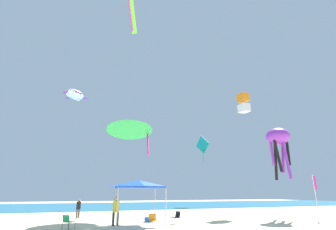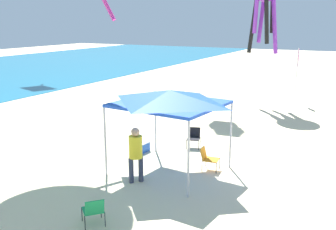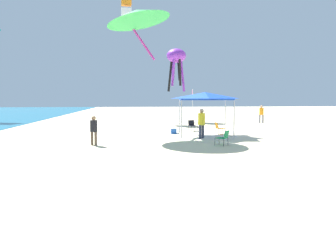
{
  "view_description": "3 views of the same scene",
  "coord_description": "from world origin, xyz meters",
  "px_view_note": "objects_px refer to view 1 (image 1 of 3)",
  "views": [
    {
      "loc": [
        -7.32,
        -13.52,
        2.08
      ],
      "look_at": [
        1.32,
        9.41,
        9.79
      ],
      "focal_mm": 26.59,
      "sensor_mm": 36.0,
      "label": 1
    },
    {
      "loc": [
        -14.66,
        -2.1,
        5.26
      ],
      "look_at": [
        -1.6,
        4.7,
        1.7
      ],
      "focal_mm": 41.99,
      "sensor_mm": 36.0,
      "label": 2
    },
    {
      "loc": [
        -23.21,
        8.55,
        2.59
      ],
      "look_at": [
        -2.69,
        6.47,
        1.4
      ],
      "focal_mm": 32.7,
      "sensor_mm": 36.0,
      "label": 3
    }
  ],
  "objects_px": {
    "person_by_tent": "(79,207)",
    "kite_turtle_white": "(75,95)",
    "canopy_tent": "(139,184)",
    "kite_octopus_purple": "(278,139)",
    "folding_chair_near_cooler": "(154,220)",
    "kite_box_orange": "(243,103)",
    "cooler_box": "(149,219)",
    "person_near_umbrella": "(116,208)",
    "kite_delta_green": "(130,127)",
    "kite_diamond_teal": "(203,146)",
    "folding_chair_facing_ocean": "(176,216)",
    "folding_chair_left_of_tent": "(68,221)",
    "banner_flag": "(316,192)"
  },
  "relations": [
    {
      "from": "cooler_box",
      "to": "kite_octopus_purple",
      "type": "bearing_deg",
      "value": -8.19
    },
    {
      "from": "canopy_tent",
      "to": "kite_octopus_purple",
      "type": "height_order",
      "value": "kite_octopus_purple"
    },
    {
      "from": "folding_chair_near_cooler",
      "to": "person_near_umbrella",
      "type": "distance_m",
      "value": 2.8
    },
    {
      "from": "banner_flag",
      "to": "folding_chair_near_cooler",
      "type": "bearing_deg",
      "value": 177.47
    },
    {
      "from": "canopy_tent",
      "to": "kite_delta_green",
      "type": "relative_size",
      "value": 0.74
    },
    {
      "from": "banner_flag",
      "to": "person_near_umbrella",
      "type": "bearing_deg",
      "value": 171.69
    },
    {
      "from": "folding_chair_facing_ocean",
      "to": "cooler_box",
      "type": "bearing_deg",
      "value": -152.55
    },
    {
      "from": "banner_flag",
      "to": "kite_octopus_purple",
      "type": "bearing_deg",
      "value": 119.44
    },
    {
      "from": "person_by_tent",
      "to": "kite_turtle_white",
      "type": "height_order",
      "value": "kite_turtle_white"
    },
    {
      "from": "kite_delta_green",
      "to": "kite_octopus_purple",
      "type": "height_order",
      "value": "kite_delta_green"
    },
    {
      "from": "folding_chair_facing_ocean",
      "to": "person_near_umbrella",
      "type": "xyz_separation_m",
      "value": [
        -4.31,
        0.19,
        0.63
      ]
    },
    {
      "from": "person_near_umbrella",
      "to": "kite_turtle_white",
      "type": "distance_m",
      "value": 23.27
    },
    {
      "from": "kite_diamond_teal",
      "to": "folding_chair_near_cooler",
      "type": "bearing_deg",
      "value": 135.5
    },
    {
      "from": "cooler_box",
      "to": "kite_delta_green",
      "type": "xyz_separation_m",
      "value": [
        -1.24,
        2.55,
        7.73
      ]
    },
    {
      "from": "folding_chair_near_cooler",
      "to": "kite_octopus_purple",
      "type": "relative_size",
      "value": 0.17
    },
    {
      "from": "cooler_box",
      "to": "kite_box_orange",
      "type": "height_order",
      "value": "kite_box_orange"
    },
    {
      "from": "cooler_box",
      "to": "person_near_umbrella",
      "type": "height_order",
      "value": "person_near_umbrella"
    },
    {
      "from": "cooler_box",
      "to": "person_by_tent",
      "type": "bearing_deg",
      "value": 135.01
    },
    {
      "from": "canopy_tent",
      "to": "person_by_tent",
      "type": "height_order",
      "value": "canopy_tent"
    },
    {
      "from": "cooler_box",
      "to": "kite_turtle_white",
      "type": "height_order",
      "value": "kite_turtle_white"
    },
    {
      "from": "kite_box_orange",
      "to": "kite_octopus_purple",
      "type": "xyz_separation_m",
      "value": [
        -0.78,
        -5.44,
        -5.58
      ]
    },
    {
      "from": "cooler_box",
      "to": "canopy_tent",
      "type": "bearing_deg",
      "value": -124.22
    },
    {
      "from": "person_near_umbrella",
      "to": "kite_diamond_teal",
      "type": "distance_m",
      "value": 29.69
    },
    {
      "from": "person_by_tent",
      "to": "kite_turtle_white",
      "type": "distance_m",
      "value": 18.65
    },
    {
      "from": "canopy_tent",
      "to": "folding_chair_facing_ocean",
      "type": "bearing_deg",
      "value": 6.63
    },
    {
      "from": "folding_chair_left_of_tent",
      "to": "kite_octopus_purple",
      "type": "distance_m",
      "value": 18.81
    },
    {
      "from": "banner_flag",
      "to": "person_by_tent",
      "type": "bearing_deg",
      "value": 154.26
    },
    {
      "from": "kite_diamond_teal",
      "to": "folding_chair_facing_ocean",
      "type": "bearing_deg",
      "value": 137.49
    },
    {
      "from": "cooler_box",
      "to": "banner_flag",
      "type": "distance_m",
      "value": 13.77
    },
    {
      "from": "banner_flag",
      "to": "kite_delta_green",
      "type": "distance_m",
      "value": 16.7
    },
    {
      "from": "folding_chair_left_of_tent",
      "to": "folding_chair_near_cooler",
      "type": "relative_size",
      "value": 1.0
    },
    {
      "from": "kite_turtle_white",
      "to": "folding_chair_left_of_tent",
      "type": "bearing_deg",
      "value": -159.9
    },
    {
      "from": "folding_chair_left_of_tent",
      "to": "banner_flag",
      "type": "xyz_separation_m",
      "value": [
        18.82,
        -1.75,
        1.68
      ]
    },
    {
      "from": "cooler_box",
      "to": "kite_delta_green",
      "type": "distance_m",
      "value": 8.23
    },
    {
      "from": "folding_chair_facing_ocean",
      "to": "kite_delta_green",
      "type": "relative_size",
      "value": 0.17
    },
    {
      "from": "cooler_box",
      "to": "person_by_tent",
      "type": "distance_m",
      "value": 7.03
    },
    {
      "from": "folding_chair_near_cooler",
      "to": "kite_box_orange",
      "type": "distance_m",
      "value": 19.22
    },
    {
      "from": "kite_delta_green",
      "to": "person_near_umbrella",
      "type": "bearing_deg",
      "value": 80.04
    },
    {
      "from": "canopy_tent",
      "to": "person_near_umbrella",
      "type": "distance_m",
      "value": 2.17
    },
    {
      "from": "kite_delta_green",
      "to": "kite_diamond_teal",
      "type": "relative_size",
      "value": 1.06
    },
    {
      "from": "person_by_tent",
      "to": "kite_diamond_teal",
      "type": "distance_m",
      "value": 27.18
    },
    {
      "from": "folding_chair_near_cooler",
      "to": "kite_turtle_white",
      "type": "xyz_separation_m",
      "value": [
        -6.02,
        19.5,
        15.12
      ]
    },
    {
      "from": "folding_chair_left_of_tent",
      "to": "cooler_box",
      "type": "relative_size",
      "value": 1.24
    },
    {
      "from": "folding_chair_left_of_tent",
      "to": "canopy_tent",
      "type": "bearing_deg",
      "value": -137.53
    },
    {
      "from": "kite_octopus_purple",
      "to": "kite_diamond_teal",
      "type": "distance_m",
      "value": 22.21
    },
    {
      "from": "folding_chair_near_cooler",
      "to": "person_near_umbrella",
      "type": "height_order",
      "value": "person_near_umbrella"
    },
    {
      "from": "kite_turtle_white",
      "to": "kite_diamond_teal",
      "type": "relative_size",
      "value": 0.85
    },
    {
      "from": "kite_turtle_white",
      "to": "person_near_umbrella",
      "type": "bearing_deg",
      "value": -150.42
    },
    {
      "from": "cooler_box",
      "to": "banner_flag",
      "type": "height_order",
      "value": "banner_flag"
    },
    {
      "from": "kite_delta_green",
      "to": "kite_diamond_teal",
      "type": "bearing_deg",
      "value": -123.68
    }
  ]
}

